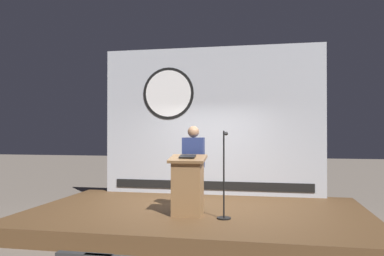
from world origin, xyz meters
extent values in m
plane|color=#6B6056|center=(0.00, 0.00, 0.00)|extent=(40.00, 40.00, 0.00)
cube|color=brown|center=(0.00, 0.00, 0.15)|extent=(6.40, 4.00, 0.30)
cube|color=#B2B7C1|center=(0.00, 1.85, 2.06)|extent=(5.25, 0.10, 3.51)
cylinder|color=black|center=(-1.05, 1.80, 2.72)|extent=(1.26, 0.02, 1.26)
cylinder|color=white|center=(-1.05, 1.79, 2.72)|extent=(1.13, 0.02, 1.13)
cube|color=black|center=(0.00, 1.79, 0.52)|extent=(4.73, 0.02, 0.20)
cube|color=olive|center=(-0.08, -0.53, 0.79)|extent=(0.52, 0.40, 0.98)
cube|color=olive|center=(-0.08, -0.53, 1.31)|extent=(0.64, 0.50, 0.14)
cube|color=black|center=(-0.08, -0.55, 1.35)|extent=(0.28, 0.20, 0.06)
cylinder|color=black|center=(-0.07, -0.05, 0.70)|extent=(0.26, 0.26, 0.81)
cube|color=navy|center=(-0.07, -0.05, 1.39)|extent=(0.40, 0.24, 0.58)
sphere|color=#997051|center=(-0.07, -0.05, 1.79)|extent=(0.22, 0.22, 0.22)
cylinder|color=black|center=(0.59, -0.68, 0.31)|extent=(0.24, 0.24, 0.02)
cylinder|color=black|center=(0.59, -0.68, 1.05)|extent=(0.03, 0.03, 1.51)
cylinder|color=black|center=(0.59, -0.49, 1.76)|extent=(0.02, 0.38, 0.02)
sphere|color=#262626|center=(0.59, -0.30, 1.76)|extent=(0.07, 0.07, 0.07)
camera|label=1|loc=(1.34, -7.27, 1.79)|focal=36.14mm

